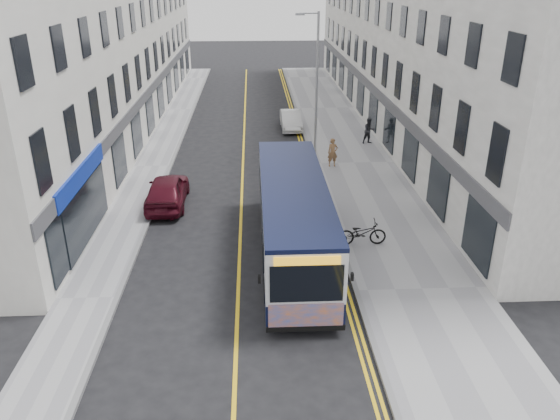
{
  "coord_description": "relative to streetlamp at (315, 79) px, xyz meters",
  "views": [
    {
      "loc": [
        0.63,
        -16.83,
        10.07
      ],
      "look_at": [
        1.59,
        2.27,
        1.6
      ],
      "focal_mm": 35.0,
      "sensor_mm": 36.0,
      "label": 1
    }
  ],
  "objects": [
    {
      "name": "ground",
      "position": [
        -4.17,
        -14.0,
        -4.38
      ],
      "size": [
        140.0,
        140.0,
        0.0
      ],
      "primitive_type": "plane",
      "color": "black",
      "rests_on": "ground"
    },
    {
      "name": "pavement_east",
      "position": [
        2.08,
        -2.0,
        -4.32
      ],
      "size": [
        4.5,
        64.0,
        0.12
      ],
      "primitive_type": "cube",
      "color": "#98989B",
      "rests_on": "ground"
    },
    {
      "name": "pavement_west",
      "position": [
        -9.17,
        -2.0,
        -4.32
      ],
      "size": [
        2.0,
        64.0,
        0.12
      ],
      "primitive_type": "cube",
      "color": "#98989B",
      "rests_on": "ground"
    },
    {
      "name": "kerb_east",
      "position": [
        -0.17,
        -2.0,
        -4.32
      ],
      "size": [
        0.18,
        64.0,
        0.13
      ],
      "primitive_type": "cube",
      "color": "slate",
      "rests_on": "ground"
    },
    {
      "name": "kerb_west",
      "position": [
        -8.17,
        -2.0,
        -4.32
      ],
      "size": [
        0.18,
        64.0,
        0.13
      ],
      "primitive_type": "cube",
      "color": "slate",
      "rests_on": "ground"
    },
    {
      "name": "road_centre_line",
      "position": [
        -4.17,
        -2.0,
        -4.38
      ],
      "size": [
        0.12,
        64.0,
        0.01
      ],
      "primitive_type": "cube",
      "color": "yellow",
      "rests_on": "ground"
    },
    {
      "name": "road_dbl_yellow_inner",
      "position": [
        -0.62,
        -2.0,
        -4.38
      ],
      "size": [
        0.1,
        64.0,
        0.01
      ],
      "primitive_type": "cube",
      "color": "yellow",
      "rests_on": "ground"
    },
    {
      "name": "road_dbl_yellow_outer",
      "position": [
        -0.42,
        -2.0,
        -4.38
      ],
      "size": [
        0.1,
        64.0,
        0.01
      ],
      "primitive_type": "cube",
      "color": "yellow",
      "rests_on": "ground"
    },
    {
      "name": "terrace_east",
      "position": [
        7.33,
        7.0,
        2.12
      ],
      "size": [
        6.0,
        46.0,
        13.0
      ],
      "primitive_type": "cube",
      "color": "white",
      "rests_on": "ground"
    },
    {
      "name": "terrace_west",
      "position": [
        -13.17,
        7.0,
        2.12
      ],
      "size": [
        6.0,
        46.0,
        13.0
      ],
      "primitive_type": "cube",
      "color": "white",
      "rests_on": "ground"
    },
    {
      "name": "streetlamp",
      "position": [
        0.0,
        0.0,
        0.0
      ],
      "size": [
        1.32,
        0.18,
        8.0
      ],
      "color": "#919399",
      "rests_on": "ground"
    },
    {
      "name": "city_bus",
      "position": [
        -2.12,
        -12.47,
        -2.74
      ],
      "size": [
        2.42,
        10.33,
        3.0
      ],
      "color": "black",
      "rests_on": "ground"
    },
    {
      "name": "bicycle",
      "position": [
        0.62,
        -11.9,
        -3.76
      ],
      "size": [
        1.92,
        0.7,
        1.01
      ],
      "primitive_type": "imported",
      "rotation": [
        0.0,
        0.0,
        1.59
      ],
      "color": "black",
      "rests_on": "pavement_east"
    },
    {
      "name": "pedestrian_near",
      "position": [
        0.76,
        -2.54,
        -3.48
      ],
      "size": [
        0.61,
        0.45,
        1.56
      ],
      "primitive_type": "imported",
      "rotation": [
        0.0,
        0.0,
        0.14
      ],
      "color": "brown",
      "rests_on": "pavement_east"
    },
    {
      "name": "pedestrian_far",
      "position": [
        3.6,
        1.58,
        -3.46
      ],
      "size": [
        0.9,
        0.77,
        1.6
      ],
      "primitive_type": "imported",
      "rotation": [
        0.0,
        0.0,
        0.24
      ],
      "color": "#222227",
      "rests_on": "pavement_east"
    },
    {
      "name": "car_white",
      "position": [
        -0.97,
        5.57,
        -3.76
      ],
      "size": [
        1.37,
        3.8,
        1.25
      ],
      "primitive_type": "imported",
      "rotation": [
        0.0,
        0.0,
        0.01
      ],
      "color": "silver",
      "rests_on": "ground"
    },
    {
      "name": "car_maroon",
      "position": [
        -7.57,
        -7.29,
        -3.65
      ],
      "size": [
        1.79,
        4.34,
        1.47
      ],
      "primitive_type": "imported",
      "rotation": [
        0.0,
        0.0,
        3.15
      ],
      "color": "#460B18",
      "rests_on": "ground"
    }
  ]
}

